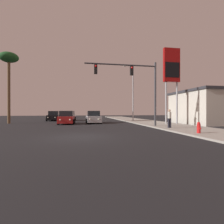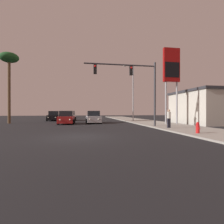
# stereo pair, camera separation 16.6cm
# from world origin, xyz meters

# --- Properties ---
(ground_plane) EXTENTS (120.00, 120.00, 0.00)m
(ground_plane) POSITION_xyz_m (0.00, 0.00, 0.00)
(ground_plane) COLOR black
(sidewalk_right) EXTENTS (5.00, 60.00, 0.12)m
(sidewalk_right) POSITION_xyz_m (9.50, 10.00, 0.06)
(sidewalk_right) COLOR #9E998E
(sidewalk_right) RESTS_ON ground
(building_gas_station) EXTENTS (10.30, 8.30, 4.30)m
(building_gas_station) POSITION_xyz_m (18.00, 9.09, 2.16)
(building_gas_station) COLOR beige
(building_gas_station) RESTS_ON ground
(car_red) EXTENTS (2.04, 4.33, 1.68)m
(car_red) POSITION_xyz_m (-1.71, 11.95, 0.76)
(car_red) COLOR maroon
(car_red) RESTS_ON ground
(car_grey) EXTENTS (2.04, 4.33, 1.68)m
(car_grey) POSITION_xyz_m (-4.88, 33.38, 0.76)
(car_grey) COLOR slate
(car_grey) RESTS_ON ground
(car_white) EXTENTS (2.04, 4.32, 1.68)m
(car_white) POSITION_xyz_m (-1.86, 20.51, 0.76)
(car_white) COLOR silver
(car_white) RESTS_ON ground
(car_silver) EXTENTS (2.04, 4.33, 1.68)m
(car_silver) POSITION_xyz_m (1.76, 12.81, 0.76)
(car_silver) COLOR #B7B7BC
(car_silver) RESTS_ON ground
(car_black) EXTENTS (2.04, 4.33, 1.68)m
(car_black) POSITION_xyz_m (-4.56, 20.29, 0.76)
(car_black) COLOR black
(car_black) RESTS_ON ground
(traffic_light_mast) EXTENTS (7.28, 0.36, 6.50)m
(traffic_light_mast) POSITION_xyz_m (5.53, 5.68, 4.73)
(traffic_light_mast) COLOR #38383D
(traffic_light_mast) RESTS_ON sidewalk_right
(street_lamp) EXTENTS (1.74, 0.24, 9.00)m
(street_lamp) POSITION_xyz_m (8.27, 16.09, 5.12)
(street_lamp) COLOR #99999E
(street_lamp) RESTS_ON sidewalk_right
(gas_station_sign) EXTENTS (2.00, 0.42, 9.00)m
(gas_station_sign) POSITION_xyz_m (10.72, 8.07, 6.62)
(gas_station_sign) COLOR #99999E
(gas_station_sign) RESTS_ON sidewalk_right
(fire_hydrant) EXTENTS (0.24, 0.34, 0.76)m
(fire_hydrant) POSITION_xyz_m (8.01, -0.48, 0.49)
(fire_hydrant) COLOR red
(fire_hydrant) RESTS_ON sidewalk_right
(pedestrian_on_sidewalk) EXTENTS (0.34, 0.32, 1.67)m
(pedestrian_on_sidewalk) POSITION_xyz_m (8.00, 3.53, 1.03)
(pedestrian_on_sidewalk) COLOR #23232D
(pedestrian_on_sidewalk) RESTS_ON sidewalk_right
(palm_tree_near) EXTENTS (2.40, 2.40, 9.44)m
(palm_tree_near) POSITION_xyz_m (-9.33, 14.00, 8.21)
(palm_tree_near) COLOR brown
(palm_tree_near) RESTS_ON ground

